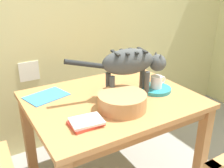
# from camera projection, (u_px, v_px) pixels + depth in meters

# --- Properties ---
(wall_rear) EXTENTS (4.43, 0.11, 2.50)m
(wall_rear) POSITION_uv_depth(u_px,v_px,m) (69.00, 9.00, 2.22)
(wall_rear) COLOR #D5CA87
(wall_rear) RESTS_ON ground_plane
(dining_table) EXTENTS (1.12, 0.89, 0.74)m
(dining_table) POSITION_uv_depth(u_px,v_px,m) (112.00, 109.00, 1.81)
(dining_table) COLOR #C0814A
(dining_table) RESTS_ON ground_plane
(cat) EXTENTS (0.70, 0.20, 0.33)m
(cat) POSITION_uv_depth(u_px,v_px,m) (132.00, 63.00, 1.73)
(cat) COLOR #454947
(cat) RESTS_ON dining_table
(saucer_bowl) EXTENTS (0.22, 0.22, 0.03)m
(saucer_bowl) POSITION_uv_depth(u_px,v_px,m) (156.00, 89.00, 1.88)
(saucer_bowl) COLOR teal
(saucer_bowl) RESTS_ON dining_table
(coffee_mug) EXTENTS (0.13, 0.08, 0.09)m
(coffee_mug) POSITION_uv_depth(u_px,v_px,m) (157.00, 82.00, 1.86)
(coffee_mug) COLOR white
(coffee_mug) RESTS_ON saucer_bowl
(magazine) EXTENTS (0.31, 0.26, 0.01)m
(magazine) POSITION_uv_depth(u_px,v_px,m) (46.00, 96.00, 1.79)
(magazine) COLOR #3987C0
(magazine) RESTS_ON dining_table
(book_stack) EXTENTS (0.19, 0.15, 0.03)m
(book_stack) POSITION_uv_depth(u_px,v_px,m) (86.00, 122.00, 1.44)
(book_stack) COLOR #E04033
(book_stack) RESTS_ON dining_table
(wicker_basket) EXTENTS (0.31, 0.31, 0.10)m
(wicker_basket) POSITION_uv_depth(u_px,v_px,m) (122.00, 101.00, 1.60)
(wicker_basket) COLOR tan
(wicker_basket) RESTS_ON dining_table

